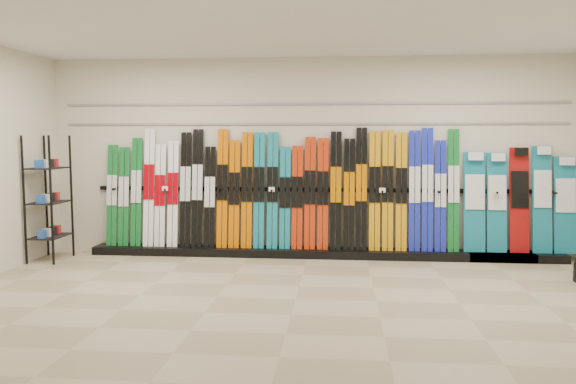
{
  "coord_description": "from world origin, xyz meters",
  "views": [
    {
      "loc": [
        0.48,
        -6.06,
        1.77
      ],
      "look_at": [
        -0.18,
        1.0,
        1.1
      ],
      "focal_mm": 35.0,
      "sensor_mm": 36.0,
      "label": 1
    }
  ],
  "objects": [
    {
      "name": "floor",
      "position": [
        0.0,
        0.0,
        0.0
      ],
      "size": [
        8.0,
        8.0,
        0.0
      ],
      "primitive_type": "plane",
      "color": "tan",
      "rests_on": "ground"
    },
    {
      "name": "back_wall",
      "position": [
        0.0,
        2.5,
        1.5
      ],
      "size": [
        8.0,
        0.0,
        8.0
      ],
      "primitive_type": "plane",
      "rotation": [
        1.57,
        0.0,
        0.0
      ],
      "color": "beige",
      "rests_on": "floor"
    },
    {
      "name": "ceiling",
      "position": [
        0.0,
        0.0,
        3.0
      ],
      "size": [
        8.0,
        8.0,
        0.0
      ],
      "primitive_type": "plane",
      "rotation": [
        3.14,
        0.0,
        0.0
      ],
      "color": "silver",
      "rests_on": "back_wall"
    },
    {
      "name": "ski_rack_base",
      "position": [
        0.22,
        2.28,
        0.06
      ],
      "size": [
        8.0,
        0.4,
        0.12
      ],
      "primitive_type": "cube",
      "color": "black",
      "rests_on": "floor"
    },
    {
      "name": "skis",
      "position": [
        -0.41,
        2.34,
        0.97
      ],
      "size": [
        5.37,
        0.24,
        1.82
      ],
      "color": "#126A29",
      "rests_on": "ski_rack_base"
    },
    {
      "name": "snowboards",
      "position": [
        3.08,
        2.35,
        0.86
      ],
      "size": [
        1.59,
        0.24,
        1.55
      ],
      "color": "#14728C",
      "rests_on": "ski_rack_base"
    },
    {
      "name": "accessory_rack",
      "position": [
        -3.75,
        1.7,
        0.91
      ],
      "size": [
        0.4,
        0.6,
        1.82
      ],
      "primitive_type": "cube",
      "color": "black",
      "rests_on": "floor"
    },
    {
      "name": "slatwall_rail_0",
      "position": [
        0.0,
        2.48,
        2.0
      ],
      "size": [
        7.6,
        0.02,
        0.03
      ],
      "primitive_type": "cube",
      "color": "gray",
      "rests_on": "back_wall"
    },
    {
      "name": "slatwall_rail_1",
      "position": [
        0.0,
        2.48,
        2.3
      ],
      "size": [
        7.6,
        0.02,
        0.03
      ],
      "primitive_type": "cube",
      "color": "gray",
      "rests_on": "back_wall"
    }
  ]
}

